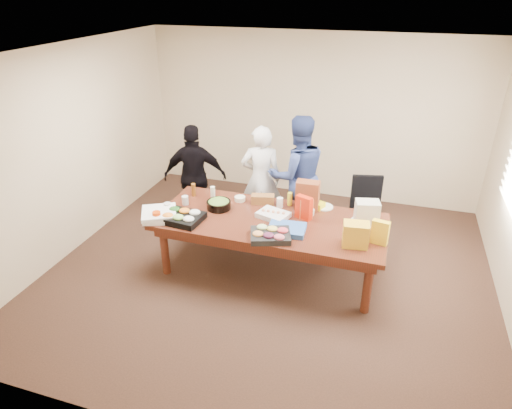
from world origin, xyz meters
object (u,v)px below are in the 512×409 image
(office_chair, at_px, (363,217))
(salad_bowl, at_px, (219,205))
(person_center, at_px, (261,179))
(person_right, at_px, (297,176))
(conference_table, at_px, (270,245))
(sheet_cake, at_px, (273,215))

(office_chair, relative_size, salad_bowl, 3.15)
(salad_bowl, bearing_deg, person_center, 73.96)
(person_right, bearing_deg, person_center, -18.94)
(person_right, bearing_deg, conference_table, 58.03)
(sheet_cake, bearing_deg, salad_bowl, -163.87)
(conference_table, xyz_separation_m, office_chair, (1.06, 0.90, 0.11))
(conference_table, height_order, salad_bowl, salad_bowl)
(conference_table, distance_m, sheet_cake, 0.41)
(sheet_cake, relative_size, salad_bowl, 1.18)
(person_right, relative_size, salad_bowl, 5.67)
(conference_table, bearing_deg, person_right, 86.10)
(office_chair, height_order, sheet_cake, office_chair)
(office_chair, height_order, salad_bowl, office_chair)
(sheet_cake, bearing_deg, person_right, 104.22)
(office_chair, distance_m, person_center, 1.53)
(office_chair, relative_size, person_right, 0.56)
(office_chair, height_order, person_center, person_center)
(person_center, bearing_deg, office_chair, 160.05)
(salad_bowl, bearing_deg, sheet_cake, -1.43)
(sheet_cake, height_order, salad_bowl, salad_bowl)
(office_chair, distance_m, salad_bowl, 1.97)
(conference_table, height_order, person_right, person_right)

